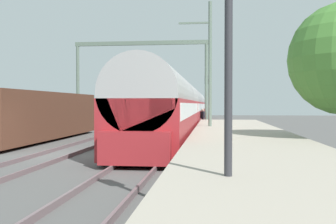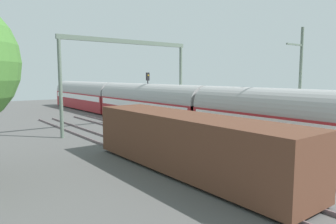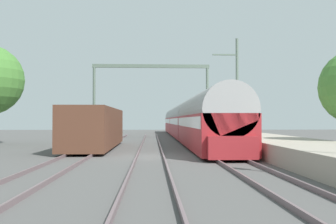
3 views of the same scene
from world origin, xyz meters
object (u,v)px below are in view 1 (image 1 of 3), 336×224
railway_signal_near (229,36)px  catenary_gantry (141,66)px  railway_signal_far (206,93)px  passenger_train (186,106)px  person_crossing (203,117)px  freight_car (38,116)px

railway_signal_near → catenary_gantry: bearing=103.7°
railway_signal_near → railway_signal_far: 33.29m
passenger_train → person_crossing: bearing=-48.8°
passenger_train → railway_signal_far: 3.89m
freight_car → catenary_gantry: catenary_gantry is taller
passenger_train → freight_car: 16.91m
passenger_train → railway_signal_near: bearing=-84.7°
railway_signal_near → railway_signal_far: bearing=91.5°
railway_signal_near → catenary_gantry: catenary_gantry is taller
person_crossing → railway_signal_far: bearing=-66.2°
passenger_train → railway_signal_near: (2.81, -30.16, 1.38)m
railway_signal_near → person_crossing: bearing=92.3°
passenger_train → railway_signal_far: size_ratio=9.57×
freight_car → railway_signal_near: 18.63m
passenger_train → railway_signal_far: railway_signal_far is taller
freight_car → railway_signal_far: 20.63m
railway_signal_near → freight_car: bearing=125.0°
person_crossing → catenary_gantry: (-5.57, -0.71, 4.58)m
person_crossing → railway_signal_near: (1.16, -28.27, 2.32)m
catenary_gantry → passenger_train: bearing=33.6°
passenger_train → freight_car: bearing=-117.6°
freight_car → catenary_gantry: size_ratio=1.06×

